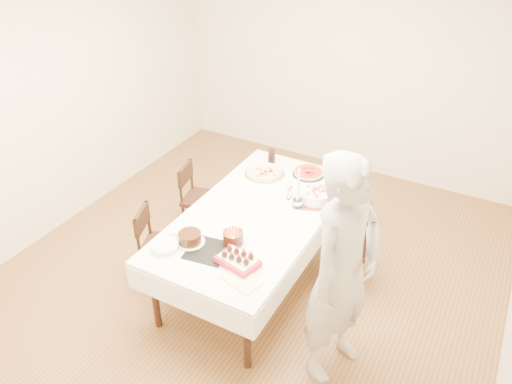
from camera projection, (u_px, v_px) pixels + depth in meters
The scene contains 22 objects.
floor at pixel (251, 274), 4.85m from camera, with size 5.00×5.00×0.00m, color brown.
wall_back at pixel (352, 66), 5.97m from camera, with size 4.50×0.04×2.70m, color beige.
wall_left at pixel (56, 101), 5.04m from camera, with size 0.04×5.00×2.70m, color beige.
dining_table at pixel (256, 246), 4.62m from camera, with size 1.14×2.14×0.75m, color white.
chair_right_savory at pixel (345, 245), 4.57m from camera, with size 0.42×0.42×0.82m, color #321910, non-canonical shape.
chair_left_savory at pixel (202, 199), 5.28m from camera, with size 0.39×0.39×0.77m, color #321910, non-canonical shape.
chair_left_dessert at pixel (163, 246), 4.60m from camera, with size 0.40×0.40×0.78m, color #321910, non-canonical shape.
person at pixel (342, 272), 3.49m from camera, with size 0.68×0.45×1.86m, color beige.
pizza_white at pixel (264, 172), 4.98m from camera, with size 0.40×0.40×0.04m, color beige.
pizza_pepperoni at pixel (309, 173), 4.97m from camera, with size 0.32×0.32×0.04m, color red.
red_placemat at pixel (315, 203), 4.55m from camera, with size 0.25×0.25×0.01m, color #B21E1E.
pasta_bowl at pixel (315, 195), 4.56m from camera, with size 0.29×0.29×0.09m, color white.
taper_candle at pixel (298, 188), 4.39m from camera, with size 0.09×0.09×0.41m, color white.
shaker_pair at pixel (288, 194), 4.58m from camera, with size 0.09×0.09×0.11m, color white, non-canonical shape.
cola_glass at pixel (272, 156), 5.17m from camera, with size 0.08×0.08×0.14m, color black.
layer_cake at pixel (190, 238), 4.04m from camera, with size 0.24×0.24×0.10m, color #31190C.
cake_board at pixel (208, 251), 3.98m from camera, with size 0.32×0.32×0.01m, color black.
birthday_cake at pixel (233, 234), 4.02m from camera, with size 0.17×0.17×0.16m, color #381D0F.
strawberry_box at pixel (238, 260), 3.82m from camera, with size 0.32×0.21×0.08m, color red, non-canonical shape.
box_lid at pixel (242, 280), 3.69m from camera, with size 0.29×0.19×0.02m, color beige.
plate_stack at pixel (165, 246), 3.99m from camera, with size 0.22×0.22×0.05m, color white.
china_plate at pixel (173, 242), 4.06m from camera, with size 0.23×0.23×0.01m, color white.
Camera 1 is at (1.80, -3.18, 3.29)m, focal length 35.00 mm.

